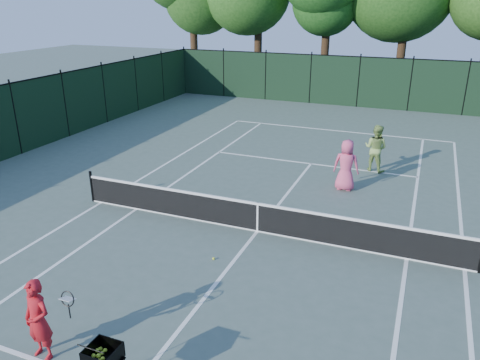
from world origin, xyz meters
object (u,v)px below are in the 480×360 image
at_px(player_green, 376,148).
at_px(ball_hopper, 103,355).
at_px(coach, 38,320).
at_px(loose_ball_midcourt, 214,259).
at_px(player_pink, 346,165).

bearing_deg(player_green, ball_hopper, 94.52).
distance_m(coach, loose_ball_midcourt, 4.66).
relative_size(coach, player_pink, 0.90).
bearing_deg(player_pink, coach, 68.68).
distance_m(player_pink, player_green, 2.49).
bearing_deg(player_pink, player_green, -108.03).
bearing_deg(loose_ball_midcourt, coach, -108.81).
height_order(player_pink, loose_ball_midcourt, player_pink).
bearing_deg(ball_hopper, player_pink, 90.20).
bearing_deg(ball_hopper, coach, -178.99).
relative_size(coach, player_green, 0.89).
bearing_deg(coach, loose_ball_midcourt, 78.43).
xyz_separation_m(player_pink, player_green, (0.71, 2.38, 0.01)).
height_order(player_pink, ball_hopper, player_pink).
distance_m(coach, player_green, 13.54).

